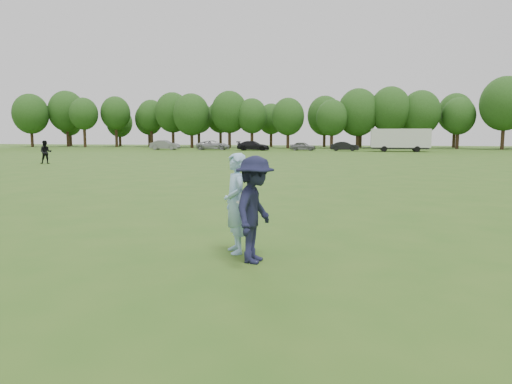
# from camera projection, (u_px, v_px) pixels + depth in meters

# --- Properties ---
(ground) EXTENTS (200.00, 200.00, 0.00)m
(ground) POSITION_uv_depth(u_px,v_px,m) (248.00, 255.00, 8.66)
(ground) COLOR #2F5818
(ground) RESTS_ON ground
(thrower) EXTENTS (0.74, 0.84, 1.92)m
(thrower) POSITION_uv_depth(u_px,v_px,m) (236.00, 203.00, 8.71)
(thrower) COLOR #93BEE3
(thrower) RESTS_ON ground
(defender) EXTENTS (0.85, 1.30, 1.90)m
(defender) POSITION_uv_depth(u_px,v_px,m) (255.00, 210.00, 8.05)
(defender) COLOR #171933
(defender) RESTS_ON ground
(player_far_a) EXTENTS (1.14, 1.08, 1.87)m
(player_far_a) POSITION_uv_depth(u_px,v_px,m) (46.00, 152.00, 36.51)
(player_far_a) COLOR black
(player_far_a) RESTS_ON ground
(car_b) EXTENTS (4.74, 1.88, 1.53)m
(car_b) POSITION_uv_depth(u_px,v_px,m) (165.00, 145.00, 72.55)
(car_b) COLOR slate
(car_b) RESTS_ON ground
(car_c) EXTENTS (5.56, 2.97, 1.49)m
(car_c) POSITION_uv_depth(u_px,v_px,m) (213.00, 145.00, 72.18)
(car_c) COLOR #9C9CA0
(car_c) RESTS_ON ground
(car_d) EXTENTS (5.02, 2.14, 1.44)m
(car_d) POSITION_uv_depth(u_px,v_px,m) (253.00, 146.00, 69.45)
(car_d) COLOR black
(car_d) RESTS_ON ground
(car_e) EXTENTS (4.00, 1.93, 1.31)m
(car_e) POSITION_uv_depth(u_px,v_px,m) (303.00, 146.00, 68.95)
(car_e) COLOR slate
(car_e) RESTS_ON ground
(car_f) EXTENTS (4.20, 1.68, 1.36)m
(car_f) POSITION_uv_depth(u_px,v_px,m) (345.00, 146.00, 67.21)
(car_f) COLOR black
(car_f) RESTS_ON ground
(disc_in_play) EXTENTS (0.33, 0.33, 0.05)m
(disc_in_play) POSITION_uv_depth(u_px,v_px,m) (244.00, 202.00, 8.37)
(disc_in_play) COLOR white
(disc_in_play) RESTS_ON ground
(cargo_trailer) EXTENTS (9.00, 2.75, 3.20)m
(cargo_trailer) POSITION_uv_depth(u_px,v_px,m) (400.00, 139.00, 64.23)
(cargo_trailer) COLOR silver
(cargo_trailer) RESTS_ON ground
(treeline) EXTENTS (130.35, 18.39, 11.74)m
(treeline) POSITION_uv_depth(u_px,v_px,m) (358.00, 113.00, 82.02)
(treeline) COLOR #332114
(treeline) RESTS_ON ground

